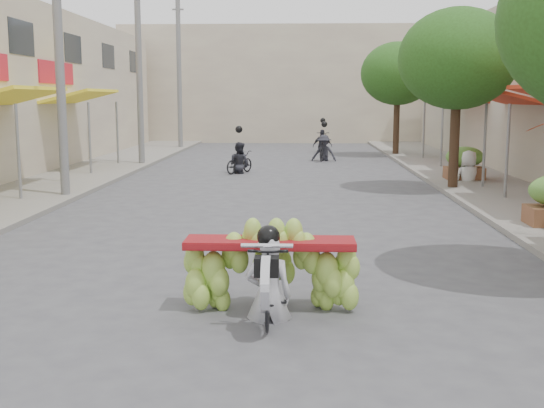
% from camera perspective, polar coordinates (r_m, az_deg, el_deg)
% --- Properties ---
extents(ground, '(120.00, 120.00, 0.00)m').
position_cam_1_polar(ground, '(6.62, -5.99, -15.24)').
color(ground, '#4F4F54').
rests_on(ground, ground).
extents(sidewalk_left, '(4.00, 60.00, 0.12)m').
position_cam_1_polar(sidewalk_left, '(22.57, -18.23, 1.72)').
color(sidewalk_left, gray).
rests_on(sidewalk_left, ground).
extents(sidewalk_right, '(4.00, 60.00, 0.12)m').
position_cam_1_polar(sidewalk_right, '(22.00, 18.37, 1.54)').
color(sidewalk_right, gray).
rests_on(sidewalk_right, ground).
extents(far_building, '(20.00, 6.00, 7.00)m').
position_cam_1_polar(far_building, '(43.99, 1.14, 9.92)').
color(far_building, beige).
rests_on(far_building, ground).
extents(utility_pole_mid, '(0.60, 0.24, 8.00)m').
position_cam_1_polar(utility_pole_mid, '(19.09, -17.42, 12.47)').
color(utility_pole_mid, slate).
rests_on(utility_pole_mid, ground).
extents(utility_pole_far, '(0.60, 0.24, 8.00)m').
position_cam_1_polar(utility_pole_far, '(27.73, -11.07, 11.46)').
color(utility_pole_far, slate).
rests_on(utility_pole_far, ground).
extents(utility_pole_back, '(0.60, 0.24, 8.00)m').
position_cam_1_polar(utility_pole_back, '(36.55, -7.78, 10.88)').
color(utility_pole_back, slate).
rests_on(utility_pole_back, ground).
extents(street_tree_mid, '(3.40, 3.40, 5.25)m').
position_cam_1_polar(street_tree_mid, '(20.50, 15.28, 11.61)').
color(street_tree_mid, '#3A2719').
rests_on(street_tree_mid, ground).
extents(street_tree_far, '(3.40, 3.40, 5.25)m').
position_cam_1_polar(street_tree_far, '(32.31, 10.48, 10.66)').
color(street_tree_far, '#3A2719').
rests_on(street_tree_far, ground).
extents(produce_crate_far, '(1.20, 0.88, 1.16)m').
position_cam_1_polar(produce_crate_far, '(22.69, 15.81, 3.52)').
color(produce_crate_far, brown).
rests_on(produce_crate_far, ground).
extents(banana_motorbike, '(2.20, 1.84, 1.97)m').
position_cam_1_polar(banana_motorbike, '(8.48, -0.23, -4.96)').
color(banana_motorbike, black).
rests_on(banana_motorbike, ground).
extents(pedestrian, '(1.05, 0.79, 1.89)m').
position_cam_1_polar(pedestrian, '(22.30, 16.15, 4.33)').
color(pedestrian, white).
rests_on(pedestrian, ground).
extents(bg_motorbike_a, '(1.17, 1.50, 1.95)m').
position_cam_1_polar(bg_motorbike_a, '(24.58, -2.77, 4.40)').
color(bg_motorbike_a, black).
rests_on(bg_motorbike_a, ground).
extents(bg_motorbike_b, '(1.16, 1.70, 1.95)m').
position_cam_1_polar(bg_motorbike_b, '(29.42, 4.38, 5.26)').
color(bg_motorbike_b, black).
rests_on(bg_motorbike_b, ground).
extents(bg_motorbike_c, '(1.01, 1.75, 1.95)m').
position_cam_1_polar(bg_motorbike_c, '(34.38, 4.25, 5.66)').
color(bg_motorbike_c, black).
rests_on(bg_motorbike_c, ground).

